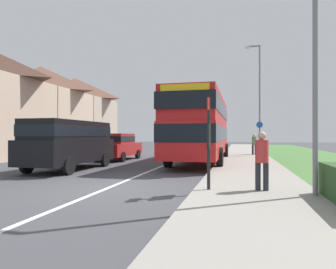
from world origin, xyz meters
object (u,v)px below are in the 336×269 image
object	(u,v)px
parked_car_red	(118,145)
street_lamp_mid	(258,93)
pedestrian_walking_away	(254,143)
parked_van_black	(70,141)
bus_stop_sign	(209,136)
cycle_route_sign	(260,137)
pedestrian_at_stop	(262,158)
double_decker_bus	(201,125)
street_lamp_near	(310,25)

from	to	relation	value
parked_car_red	street_lamp_mid	size ratio (longest dim) A/B	0.51
parked_car_red	pedestrian_walking_away	xyz separation A→B (m)	(8.55, 5.57, 0.06)
parked_car_red	street_lamp_mid	bearing A→B (deg)	34.73
parked_van_black	bus_stop_sign	world-z (taller)	bus_stop_sign
parked_van_black	street_lamp_mid	bearing A→B (deg)	52.31
bus_stop_sign	cycle_route_sign	size ratio (longest dim) A/B	1.03
pedestrian_at_stop	bus_stop_sign	world-z (taller)	bus_stop_sign
double_decker_bus	parked_car_red	world-z (taller)	double_decker_bus
double_decker_bus	pedestrian_walking_away	world-z (taller)	double_decker_bus
cycle_route_sign	street_lamp_near	world-z (taller)	street_lamp_near
cycle_route_sign	street_lamp_mid	world-z (taller)	street_lamp_mid
double_decker_bus	parked_car_red	distance (m)	5.47
pedestrian_at_stop	street_lamp_mid	bearing A→B (deg)	86.85
pedestrian_walking_away	parked_car_red	bearing A→B (deg)	-146.91
parked_van_black	cycle_route_sign	xyz separation A→B (m)	(8.90, 9.76, 0.11)
parked_car_red	cycle_route_sign	world-z (taller)	cycle_route_sign
parked_van_black	pedestrian_walking_away	distance (m)	13.94
street_lamp_near	street_lamp_mid	distance (m)	15.92
pedestrian_at_stop	cycle_route_sign	bearing A→B (deg)	86.59
parked_van_black	street_lamp_mid	world-z (taller)	street_lamp_mid
pedestrian_walking_away	cycle_route_sign	bearing A→B (deg)	-75.77
double_decker_bus	street_lamp_mid	size ratio (longest dim) A/B	1.30
parked_car_red	pedestrian_at_stop	size ratio (longest dim) A/B	2.58
parked_car_red	street_lamp_near	bearing A→B (deg)	-46.85
pedestrian_at_stop	pedestrian_walking_away	bearing A→B (deg)	88.04
bus_stop_sign	street_lamp_mid	bearing A→B (deg)	81.91
bus_stop_sign	pedestrian_walking_away	bearing A→B (deg)	82.88
street_lamp_near	pedestrian_walking_away	bearing A→B (deg)	92.18
bus_stop_sign	cycle_route_sign	xyz separation A→B (m)	(2.19, 13.89, -0.11)
pedestrian_walking_away	street_lamp_mid	size ratio (longest dim) A/B	0.20
cycle_route_sign	street_lamp_mid	bearing A→B (deg)	88.88
parked_car_red	pedestrian_at_stop	world-z (taller)	pedestrian_at_stop
parked_car_red	cycle_route_sign	bearing A→B (deg)	26.21
pedestrian_at_stop	street_lamp_mid	world-z (taller)	street_lamp_mid
parked_car_red	bus_stop_sign	world-z (taller)	bus_stop_sign
parked_van_black	pedestrian_at_stop	world-z (taller)	parked_van_black
pedestrian_walking_away	bus_stop_sign	bearing A→B (deg)	-97.12
double_decker_bus	parked_car_red	xyz separation A→B (m)	(-5.32, 0.34, -1.23)
bus_stop_sign	street_lamp_near	xyz separation A→B (m)	(2.47, -0.22, 2.70)
double_decker_bus	pedestrian_at_stop	bearing A→B (deg)	-73.18
parked_car_red	street_lamp_near	size ratio (longest dim) A/B	0.58
parked_van_black	parked_car_red	size ratio (longest dim) A/B	1.22
bus_stop_sign	street_lamp_mid	distance (m)	16.17
parked_car_red	cycle_route_sign	xyz separation A→B (m)	(8.86, 4.36, 0.51)
double_decker_bus	parked_van_black	size ratio (longest dim) A/B	2.07
pedestrian_at_stop	double_decker_bus	bearing A→B (deg)	106.82
double_decker_bus	pedestrian_walking_away	xyz separation A→B (m)	(3.23, 5.91, -1.17)
cycle_route_sign	parked_car_red	bearing A→B (deg)	-153.79
double_decker_bus	street_lamp_mid	bearing A→B (deg)	61.20
cycle_route_sign	street_lamp_mid	size ratio (longest dim) A/B	0.30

